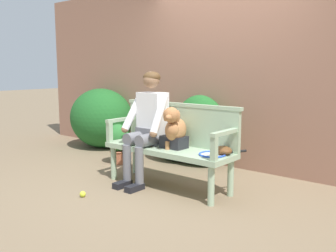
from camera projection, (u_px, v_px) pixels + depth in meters
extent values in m
plane|color=#7A664C|center=(168.00, 187.00, 4.46)|extent=(40.00, 40.00, 0.00)
cube|color=#936651|center=(232.00, 72.00, 5.34)|extent=(8.00, 0.30, 2.66)
ellipsoid|color=#1E5B23|center=(200.00, 130.00, 5.39)|extent=(0.85, 0.57, 1.01)
ellipsoid|color=#194C1E|center=(178.00, 134.00, 5.64)|extent=(0.88, 0.64, 0.83)
ellipsoid|color=#1E5B23|center=(96.00, 121.00, 6.83)|extent=(0.85, 0.55, 0.89)
ellipsoid|color=#1E5B23|center=(101.00, 118.00, 6.62)|extent=(1.20, 1.00, 1.03)
cube|color=#9EB793|center=(168.00, 150.00, 4.39)|extent=(1.61, 0.50, 0.06)
cylinder|color=#9EB793|center=(114.00, 163.00, 4.74)|extent=(0.07, 0.07, 0.42)
cylinder|color=#9EB793|center=(211.00, 186.00, 3.82)|extent=(0.07, 0.07, 0.42)
cylinder|color=#9EB793|center=(135.00, 158.00, 5.03)|extent=(0.07, 0.07, 0.42)
cylinder|color=#9EB793|center=(231.00, 177.00, 4.11)|extent=(0.07, 0.07, 0.42)
cube|color=#9EB793|center=(180.00, 125.00, 4.52)|extent=(1.61, 0.05, 0.46)
cube|color=#9EB793|center=(180.00, 105.00, 4.48)|extent=(1.65, 0.06, 0.04)
cube|color=#9EB793|center=(110.00, 132.00, 4.69)|extent=(0.06, 0.06, 0.24)
cube|color=#9EB793|center=(122.00, 119.00, 4.83)|extent=(0.06, 0.50, 0.04)
cube|color=#9EB793|center=(214.00, 149.00, 3.72)|extent=(0.06, 0.06, 0.24)
cube|color=#9EB793|center=(226.00, 132.00, 3.86)|extent=(0.06, 0.50, 0.04)
cube|color=black|center=(123.00, 184.00, 4.44)|extent=(0.10, 0.24, 0.07)
cylinder|color=slate|center=(127.00, 163.00, 4.46)|extent=(0.10, 0.10, 0.43)
cylinder|color=slate|center=(136.00, 138.00, 4.54)|extent=(0.15, 0.32, 0.15)
cube|color=black|center=(135.00, 188.00, 4.31)|extent=(0.10, 0.24, 0.07)
cylinder|color=slate|center=(139.00, 165.00, 4.33)|extent=(0.10, 0.10, 0.43)
cylinder|color=slate|center=(149.00, 140.00, 4.41)|extent=(0.15, 0.32, 0.15)
cube|color=slate|center=(152.00, 135.00, 4.60)|extent=(0.32, 0.24, 0.20)
cube|color=white|center=(153.00, 114.00, 4.57)|extent=(0.34, 0.22, 0.52)
cylinder|color=white|center=(133.00, 112.00, 4.61)|extent=(0.14, 0.33, 0.45)
sphere|color=#936B4C|center=(125.00, 129.00, 4.56)|extent=(0.09, 0.09, 0.09)
cylinder|color=white|center=(159.00, 115.00, 4.35)|extent=(0.14, 0.33, 0.45)
sphere|color=#936B4C|center=(153.00, 133.00, 4.27)|extent=(0.09, 0.09, 0.09)
sphere|color=#936B4C|center=(151.00, 80.00, 4.50)|extent=(0.20, 0.20, 0.20)
ellipsoid|color=#51381E|center=(152.00, 77.00, 4.50)|extent=(0.21, 0.21, 0.14)
cylinder|color=#AD7042|center=(167.00, 145.00, 4.27)|extent=(0.05, 0.05, 0.09)
cylinder|color=#AD7042|center=(178.00, 146.00, 4.22)|extent=(0.05, 0.05, 0.09)
cylinder|color=#AD7042|center=(173.00, 142.00, 4.46)|extent=(0.05, 0.05, 0.09)
cylinder|color=#AD7042|center=(184.00, 143.00, 4.42)|extent=(0.05, 0.05, 0.09)
ellipsoid|color=#AD7042|center=(176.00, 130.00, 4.32)|extent=(0.33, 0.40, 0.28)
sphere|color=#AD7042|center=(172.00, 130.00, 4.20)|extent=(0.16, 0.16, 0.16)
sphere|color=#AD7042|center=(171.00, 115.00, 4.14)|extent=(0.17, 0.17, 0.17)
ellipsoid|color=#AD7042|center=(169.00, 117.00, 4.07)|extent=(0.10, 0.12, 0.06)
ellipsoid|color=#AD7042|center=(165.00, 116.00, 4.18)|extent=(0.06, 0.06, 0.13)
ellipsoid|color=#AD7042|center=(178.00, 116.00, 4.13)|extent=(0.06, 0.06, 0.13)
sphere|color=#AD7042|center=(180.00, 123.00, 4.46)|extent=(0.08, 0.08, 0.08)
torus|color=blue|center=(212.00, 154.00, 3.99)|extent=(0.39, 0.39, 0.02)
cylinder|color=silver|center=(212.00, 155.00, 3.99)|extent=(0.25, 0.25, 0.00)
cube|color=blue|center=(226.00, 153.00, 4.05)|extent=(0.07, 0.08, 0.02)
cylinder|color=black|center=(237.00, 152.00, 4.10)|extent=(0.13, 0.21, 0.03)
ellipsoid|color=brown|center=(223.00, 150.00, 4.02)|extent=(0.28, 0.26, 0.09)
cube|color=#232328|center=(174.00, 142.00, 4.34)|extent=(0.28, 0.20, 0.14)
sphere|color=#CCDB33|center=(83.00, 194.00, 4.10)|extent=(0.07, 0.07, 0.07)
cylinder|color=#A85B3D|center=(118.00, 157.00, 5.54)|extent=(0.23, 0.23, 0.18)
torus|color=#A85B3D|center=(118.00, 151.00, 5.53)|extent=(0.25, 0.25, 0.02)
ellipsoid|color=#286B2D|center=(118.00, 138.00, 5.50)|extent=(0.34, 0.34, 0.40)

